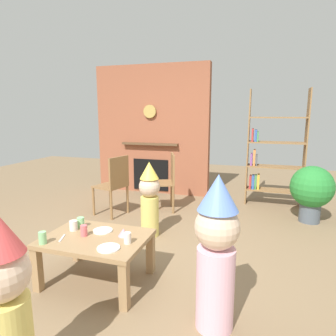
% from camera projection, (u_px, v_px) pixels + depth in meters
% --- Properties ---
extents(ground_plane, '(12.00, 12.00, 0.00)m').
position_uv_depth(ground_plane, '(143.00, 259.00, 3.11)').
color(ground_plane, '#846B4C').
extents(brick_fireplace_feature, '(2.20, 0.28, 2.40)m').
position_uv_depth(brick_fireplace_feature, '(152.00, 131.00, 5.58)').
color(brick_fireplace_feature, '#935138').
rests_on(brick_fireplace_feature, ground_plane).
extents(bookshelf, '(0.90, 0.28, 1.90)m').
position_uv_depth(bookshelf, '(270.00, 154.00, 4.82)').
color(bookshelf, olive).
rests_on(bookshelf, ground_plane).
extents(coffee_table, '(0.92, 0.66, 0.43)m').
position_uv_depth(coffee_table, '(96.00, 244.00, 2.63)').
color(coffee_table, '#9E7A51').
rests_on(coffee_table, ground_plane).
extents(paper_cup_near_left, '(0.06, 0.06, 0.10)m').
position_uv_depth(paper_cup_near_left, '(127.00, 238.00, 2.48)').
color(paper_cup_near_left, silver).
rests_on(paper_cup_near_left, coffee_table).
extents(paper_cup_near_right, '(0.06, 0.06, 0.11)m').
position_uv_depth(paper_cup_near_right, '(43.00, 238.00, 2.47)').
color(paper_cup_near_right, '#8CD18C').
rests_on(paper_cup_near_right, coffee_table).
extents(paper_cup_center, '(0.06, 0.06, 0.10)m').
position_uv_depth(paper_cup_center, '(84.00, 231.00, 2.63)').
color(paper_cup_center, '#E5666B').
rests_on(paper_cup_center, coffee_table).
extents(paper_cup_far_left, '(0.07, 0.07, 0.09)m').
position_uv_depth(paper_cup_far_left, '(73.00, 226.00, 2.76)').
color(paper_cup_far_left, silver).
rests_on(paper_cup_far_left, coffee_table).
extents(paper_cup_far_right, '(0.07, 0.07, 0.10)m').
position_uv_depth(paper_cup_far_right, '(81.00, 222.00, 2.83)').
color(paper_cup_far_right, '#8CD18C').
rests_on(paper_cup_far_right, coffee_table).
extents(paper_plate_front, '(0.19, 0.19, 0.01)m').
position_uv_depth(paper_plate_front, '(109.00, 248.00, 2.39)').
color(paper_plate_front, white).
rests_on(paper_plate_front, coffee_table).
extents(paper_plate_rear, '(0.18, 0.18, 0.01)m').
position_uv_depth(paper_plate_rear, '(103.00, 231.00, 2.74)').
color(paper_plate_rear, white).
rests_on(paper_plate_rear, coffee_table).
extents(birthday_cake_slice, '(0.10, 0.10, 0.07)m').
position_uv_depth(birthday_cake_slice, '(123.00, 232.00, 2.63)').
color(birthday_cake_slice, pink).
rests_on(birthday_cake_slice, coffee_table).
extents(table_fork, '(0.07, 0.15, 0.01)m').
position_uv_depth(table_fork, '(62.00, 238.00, 2.58)').
color(table_fork, silver).
rests_on(table_fork, coffee_table).
extents(child_with_cone_hat, '(0.29, 0.29, 1.04)m').
position_uv_depth(child_with_cone_hat, '(5.00, 300.00, 1.54)').
color(child_with_cone_hat, '#E0CC66').
rests_on(child_with_cone_hat, ground_plane).
extents(child_in_pink, '(0.31, 0.31, 1.13)m').
position_uv_depth(child_in_pink, '(216.00, 249.00, 2.02)').
color(child_in_pink, '#EAB2C6').
rests_on(child_in_pink, ground_plane).
extents(child_by_the_chairs, '(0.26, 0.26, 0.94)m').
position_uv_depth(child_by_the_chairs, '(150.00, 197.00, 3.62)').
color(child_by_the_chairs, '#E0CC66').
rests_on(child_by_the_chairs, ground_plane).
extents(dining_chair_left, '(0.49, 0.49, 0.90)m').
position_uv_depth(dining_chair_left, '(115.00, 182.00, 4.35)').
color(dining_chair_left, olive).
rests_on(dining_chair_left, ground_plane).
extents(dining_chair_middle, '(0.52, 0.52, 0.90)m').
position_uv_depth(dining_chair_middle, '(167.00, 178.00, 4.59)').
color(dining_chair_middle, olive).
rests_on(dining_chair_middle, ground_plane).
extents(potted_plant_tall, '(0.58, 0.58, 0.80)m').
position_uv_depth(potted_plant_tall, '(312.00, 189.00, 4.09)').
color(potted_plant_tall, '#4C5660').
rests_on(potted_plant_tall, ground_plane).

